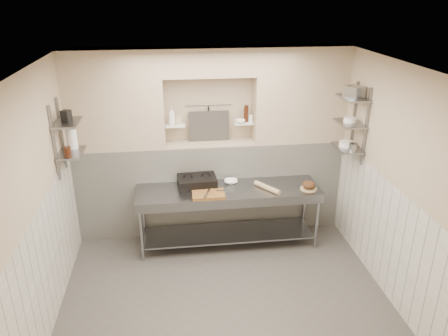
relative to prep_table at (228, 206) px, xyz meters
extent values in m
cube|color=#47433F|center=(-0.20, -1.18, -0.69)|extent=(4.00, 3.90, 0.10)
cube|color=silver|center=(-0.20, -1.18, 2.21)|extent=(4.00, 3.90, 0.10)
cube|color=tan|center=(-2.25, -1.18, 0.76)|extent=(0.10, 3.90, 2.80)
cube|color=tan|center=(1.85, -1.18, 0.76)|extent=(0.10, 3.90, 2.80)
cube|color=tan|center=(-0.20, 0.82, 0.76)|extent=(4.00, 0.10, 2.80)
cube|color=tan|center=(-0.20, -3.18, 0.76)|extent=(4.00, 0.10, 2.80)
cube|color=silver|center=(-0.20, 0.57, 0.06)|extent=(4.00, 0.40, 1.40)
cube|color=tan|center=(-0.20, 0.57, 0.77)|extent=(1.30, 0.40, 0.02)
cube|color=tan|center=(-1.53, 0.57, 1.46)|extent=(1.35, 0.40, 1.40)
cube|color=tan|center=(1.12, 0.57, 1.46)|extent=(1.35, 0.40, 1.40)
cube|color=tan|center=(-0.20, 0.57, 1.96)|extent=(1.30, 0.40, 0.40)
cube|color=silver|center=(-2.19, -1.18, 0.06)|extent=(0.02, 3.90, 1.40)
cube|color=silver|center=(1.79, -1.18, 0.06)|extent=(0.02, 3.90, 1.40)
cube|color=white|center=(-0.70, 0.57, 1.06)|extent=(0.28, 0.16, 0.02)
cube|color=white|center=(0.30, 0.57, 1.06)|extent=(0.28, 0.16, 0.02)
cylinder|color=gray|center=(-0.20, 0.74, 1.31)|extent=(0.70, 0.02, 0.02)
cylinder|color=black|center=(-0.20, 0.72, 1.14)|extent=(0.02, 0.02, 0.30)
cube|color=#383330|center=(-0.20, 0.67, 1.00)|extent=(0.60, 0.08, 0.45)
cube|color=slate|center=(-2.18, 0.07, 1.16)|extent=(0.03, 0.03, 0.95)
cube|color=slate|center=(-2.18, -0.33, 1.16)|extent=(0.03, 0.03, 0.95)
cube|color=slate|center=(-2.04, -0.13, 0.96)|extent=(0.30, 0.50, 0.02)
cube|color=slate|center=(-2.04, -0.13, 1.36)|extent=(0.30, 0.50, 0.03)
cube|color=slate|center=(1.77, 0.07, 1.21)|extent=(0.03, 0.03, 1.05)
cube|color=slate|center=(1.77, -0.33, 1.21)|extent=(0.03, 0.03, 1.05)
cube|color=slate|center=(1.64, -0.13, 0.86)|extent=(0.30, 0.50, 0.02)
cube|color=slate|center=(1.64, -0.13, 1.21)|extent=(0.30, 0.50, 0.02)
cube|color=slate|center=(1.64, -0.13, 1.56)|extent=(0.30, 0.50, 0.03)
cube|color=gray|center=(0.00, 0.02, 0.24)|extent=(2.60, 0.70, 0.04)
cube|color=gray|center=(0.00, 0.02, -0.46)|extent=(2.45, 0.60, 0.03)
cube|color=gray|center=(0.00, -0.31, 0.18)|extent=(2.60, 0.02, 0.12)
cylinder|color=gray|center=(-1.24, -0.27, -0.21)|extent=(0.04, 0.04, 0.86)
cylinder|color=gray|center=(-1.24, 0.31, -0.21)|extent=(0.04, 0.04, 0.86)
cylinder|color=gray|center=(1.24, -0.27, -0.21)|extent=(0.04, 0.04, 0.86)
cylinder|color=gray|center=(1.24, 0.31, -0.21)|extent=(0.04, 0.04, 0.86)
cube|color=black|center=(-0.43, 0.16, 0.31)|extent=(0.56, 0.42, 0.10)
cube|color=black|center=(-0.43, 0.16, 0.38)|extent=(0.56, 0.42, 0.05)
cube|color=brown|center=(-0.30, -0.16, 0.28)|extent=(0.45, 0.32, 0.04)
cube|color=gray|center=(-0.06, -0.13, 0.31)|extent=(0.26, 0.08, 0.01)
cylinder|color=gray|center=(-0.33, -0.21, 0.31)|extent=(0.11, 0.25, 0.02)
imported|color=white|center=(0.07, 0.21, 0.28)|extent=(0.22, 0.22, 0.05)
cylinder|color=tan|center=(0.54, -0.08, 0.29)|extent=(0.32, 0.42, 0.07)
cylinder|color=tan|center=(1.13, -0.14, 0.26)|extent=(0.24, 0.24, 0.01)
ellipsoid|color=#4C2D19|center=(1.13, -0.14, 0.33)|extent=(0.18, 0.18, 0.11)
imported|color=white|center=(-0.75, 0.55, 1.20)|extent=(0.11, 0.11, 0.27)
cube|color=tan|center=(-0.65, 0.59, 1.13)|extent=(0.08, 0.08, 0.12)
imported|color=white|center=(0.24, 0.53, 1.09)|extent=(0.17, 0.17, 0.05)
cylinder|color=black|center=(0.34, 0.59, 1.18)|extent=(0.06, 0.06, 0.22)
cylinder|color=black|center=(0.34, 0.59, 1.19)|extent=(0.06, 0.06, 0.24)
cylinder|color=white|center=(0.41, 0.56, 1.12)|extent=(0.06, 0.06, 0.11)
cylinder|color=white|center=(-2.04, 0.01, 1.10)|extent=(0.13, 0.13, 0.26)
cylinder|color=black|center=(-2.04, -0.32, 1.03)|extent=(0.09, 0.09, 0.13)
cube|color=black|center=(-2.04, -0.12, 1.44)|extent=(0.13, 0.13, 0.14)
cylinder|color=white|center=(1.64, -0.11, 0.90)|extent=(0.22, 0.22, 0.07)
cylinder|color=gray|center=(1.64, -0.31, 0.93)|extent=(0.11, 0.11, 0.11)
cylinder|color=white|center=(1.64, -0.12, 1.25)|extent=(0.17, 0.17, 0.06)
cube|color=gray|center=(1.64, -0.15, 1.64)|extent=(0.26, 0.29, 0.15)
camera|label=1|loc=(-0.78, -5.54, 2.90)|focal=35.00mm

